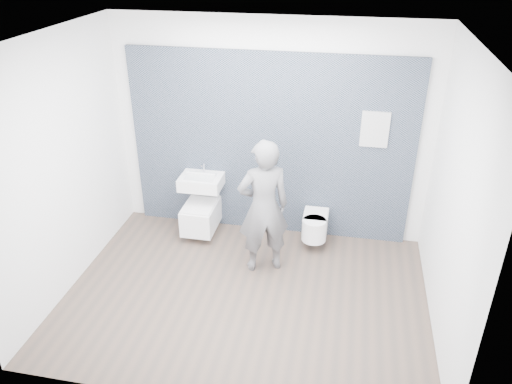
% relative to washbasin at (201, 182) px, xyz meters
% --- Properties ---
extents(ground, '(4.00, 4.00, 0.00)m').
position_rel_washbasin_xyz_m(ground, '(0.86, -1.24, -0.74)').
color(ground, brown).
rests_on(ground, ground).
extents(room_shell, '(4.00, 4.00, 4.00)m').
position_rel_washbasin_xyz_m(room_shell, '(0.86, -1.24, 1.00)').
color(room_shell, silver).
rests_on(room_shell, ground).
extents(tile_wall, '(3.60, 0.06, 2.40)m').
position_rel_washbasin_xyz_m(tile_wall, '(0.86, 0.23, -0.74)').
color(tile_wall, black).
rests_on(tile_wall, ground).
extents(washbasin, '(0.54, 0.41, 0.41)m').
position_rel_washbasin_xyz_m(washbasin, '(0.00, 0.00, 0.00)').
color(washbasin, white).
rests_on(washbasin, ground).
extents(toilet_square, '(0.41, 0.59, 0.77)m').
position_rel_washbasin_xyz_m(toilet_square, '(0.00, -0.09, -0.44)').
color(toilet_square, white).
rests_on(toilet_square, ground).
extents(toilet_rounded, '(0.32, 0.54, 0.29)m').
position_rel_washbasin_xyz_m(toilet_rounded, '(1.51, -0.07, -0.45)').
color(toilet_rounded, white).
rests_on(toilet_rounded, ground).
extents(info_placard, '(0.33, 0.03, 0.44)m').
position_rel_washbasin_xyz_m(info_placard, '(2.13, 0.19, -0.74)').
color(info_placard, white).
rests_on(info_placard, ground).
extents(visitor, '(0.71, 0.60, 1.66)m').
position_rel_washbasin_xyz_m(visitor, '(0.95, -0.67, 0.09)').
color(visitor, '#5E5D62').
rests_on(visitor, ground).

